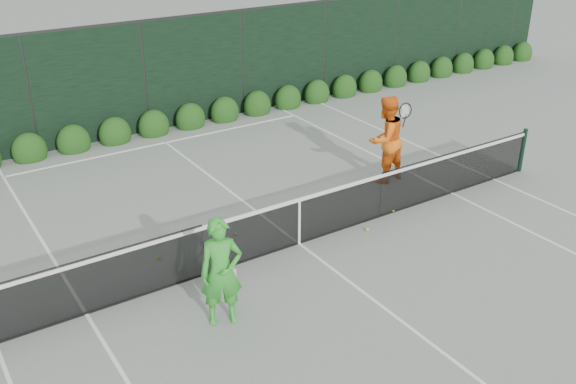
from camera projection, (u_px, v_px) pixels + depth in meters
ground at (299, 244)px, 12.31m from camera, size 80.00×80.00×0.00m
tennis_net at (298, 220)px, 12.07m from camera, size 12.90×0.10×1.07m
player_woman at (221, 272)px, 9.76m from camera, size 0.76×0.62×1.80m
player_man at (385, 139)px, 14.55m from camera, size 1.07×0.88×2.02m
court_lines at (299, 244)px, 12.30m from camera, size 11.03×23.83×0.01m
windscreen_fence at (401, 233)px, 9.60m from camera, size 32.00×21.07×3.06m
hedge_row at (154, 126)px, 17.61m from camera, size 31.66×0.65×0.94m
tennis_balls at (292, 232)px, 12.66m from camera, size 4.94×1.36×0.07m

